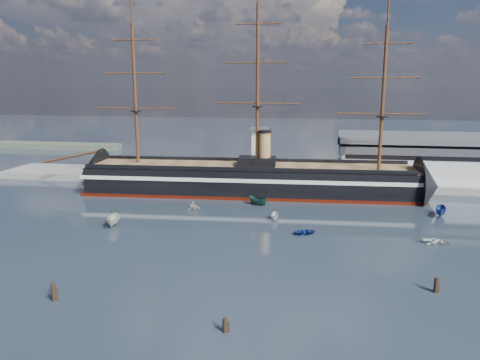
# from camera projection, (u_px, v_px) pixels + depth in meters

# --- Properties ---
(ground) EXTENTS (600.00, 600.00, 0.00)m
(ground) POSITION_uv_depth(u_px,v_px,m) (228.00, 213.00, 109.95)
(ground) COLOR #1C262E
(ground) RESTS_ON ground
(quay) EXTENTS (180.00, 18.00, 2.00)m
(quay) POSITION_uv_depth(u_px,v_px,m) (283.00, 183.00, 143.07)
(quay) COLOR slate
(quay) RESTS_ON ground
(warehouse) EXTENTS (63.00, 21.00, 11.60)m
(warehouse) POSITION_uv_depth(u_px,v_px,m) (447.00, 159.00, 137.45)
(warehouse) COLOR #B7BABC
(warehouse) RESTS_ON ground
(quay_tower) EXTENTS (5.00, 5.00, 15.00)m
(quay_tower) POSITION_uv_depth(u_px,v_px,m) (259.00, 152.00, 139.33)
(quay_tower) COLOR silver
(quay_tower) RESTS_ON ground
(warship) EXTENTS (113.29, 20.94, 53.94)m
(warship) POSITION_uv_depth(u_px,v_px,m) (243.00, 179.00, 128.37)
(warship) COLOR black
(warship) RESTS_ON ground
(motorboat_a) EXTENTS (7.61, 4.13, 2.88)m
(motorboat_a) POSITION_uv_depth(u_px,v_px,m) (114.00, 226.00, 99.76)
(motorboat_a) COLOR beige
(motorboat_a) RESTS_ON ground
(motorboat_b) EXTENTS (2.18, 3.04, 1.32)m
(motorboat_b) POSITION_uv_depth(u_px,v_px,m) (305.00, 234.00, 94.30)
(motorboat_b) COLOR navy
(motorboat_b) RESTS_ON ground
(motorboat_c) EXTENTS (4.94, 1.88, 1.96)m
(motorboat_c) POSITION_uv_depth(u_px,v_px,m) (275.00, 220.00, 103.86)
(motorboat_c) COLOR silver
(motorboat_c) RESTS_ON ground
(motorboat_d) EXTENTS (5.99, 5.80, 2.13)m
(motorboat_d) POSITION_uv_depth(u_px,v_px,m) (194.00, 210.00, 112.51)
(motorboat_d) COLOR silver
(motorboat_d) RESTS_ON ground
(motorboat_e) EXTENTS (1.81, 3.31, 1.46)m
(motorboat_e) POSITION_uv_depth(u_px,v_px,m) (437.00, 244.00, 88.51)
(motorboat_e) COLOR silver
(motorboat_e) RESTS_ON ground
(motorboat_f) EXTENTS (7.40, 4.15, 2.79)m
(motorboat_f) POSITION_uv_depth(u_px,v_px,m) (440.00, 216.00, 107.09)
(motorboat_f) COLOR navy
(motorboat_f) RESTS_ON ground
(motorboat_g) EXTENTS (5.69, 7.08, 2.71)m
(motorboat_g) POSITION_uv_depth(u_px,v_px,m) (258.00, 205.00, 116.67)
(motorboat_g) COLOR #214E3F
(motorboat_g) RESTS_ON ground
(piling_near_left) EXTENTS (0.64, 0.64, 3.32)m
(piling_near_left) POSITION_uv_depth(u_px,v_px,m) (54.00, 301.00, 65.48)
(piling_near_left) COLOR black
(piling_near_left) RESTS_ON ground
(piling_near_mid) EXTENTS (0.64, 0.64, 2.53)m
(piling_near_mid) POSITION_uv_depth(u_px,v_px,m) (225.00, 332.00, 57.30)
(piling_near_mid) COLOR black
(piling_near_mid) RESTS_ON ground
(piling_far_right) EXTENTS (0.64, 0.64, 2.99)m
(piling_far_right) POSITION_uv_depth(u_px,v_px,m) (435.00, 292.00, 68.12)
(piling_far_right) COLOR black
(piling_far_right) RESTS_ON ground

